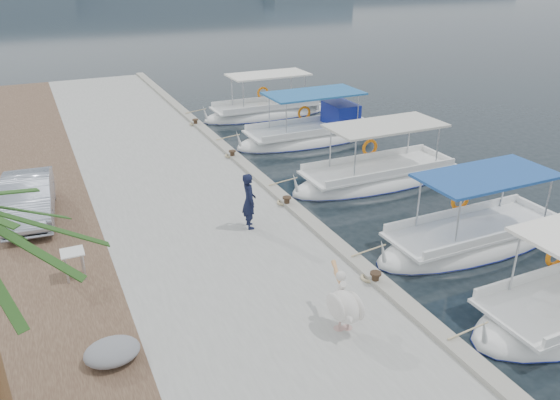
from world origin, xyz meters
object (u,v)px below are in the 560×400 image
(fishing_caique_d, at_px, (312,136))
(fishing_caique_e, at_px, (266,114))
(parked_car, at_px, (29,198))
(fishing_caique_c, at_px, (377,179))
(fisherman, at_px, (249,201))
(pelican, at_px, (345,304))
(fishing_caique_b, at_px, (472,242))

(fishing_caique_d, xyz_separation_m, fishing_caique_e, (-0.24, 4.78, -0.06))
(fishing_caique_e, xyz_separation_m, parked_car, (-11.87, -9.33, 1.02))
(parked_car, bearing_deg, fishing_caique_c, -0.37)
(fisherman, relative_size, parked_car, 0.43)
(fishing_caique_c, distance_m, pelican, 9.90)
(fishing_caique_c, distance_m, fisherman, 6.71)
(fishing_caique_b, distance_m, pelican, 6.39)
(fishing_caique_e, xyz_separation_m, fisherman, (-6.05, -12.74, 1.22))
(fishing_caique_e, xyz_separation_m, pelican, (-6.03, -18.07, 0.99))
(pelican, height_order, parked_car, parked_car)
(parked_car, bearing_deg, fishing_caique_e, 42.77)
(fishing_caique_c, relative_size, fisherman, 4.28)
(fishing_caique_c, xyz_separation_m, pelican, (-6.14, -7.70, 0.99))
(fishing_caique_b, height_order, parked_car, fishing_caique_b)
(fishing_caique_b, height_order, fishing_caique_e, same)
(fishing_caique_c, bearing_deg, fisherman, -158.97)
(fishing_caique_c, height_order, fishing_caique_d, same)
(pelican, bearing_deg, fishing_caique_b, 21.93)
(fishing_caique_c, distance_m, fishing_caique_e, 10.37)
(fisherman, bearing_deg, fishing_caique_b, -109.55)
(fishing_caique_e, bearing_deg, fisherman, -115.40)
(fishing_caique_d, relative_size, pelican, 4.69)
(parked_car, bearing_deg, fishing_caique_d, 25.19)
(fishing_caique_d, xyz_separation_m, pelican, (-6.28, -13.29, 0.93))
(pelican, bearing_deg, fisherman, 90.17)
(fisherman, bearing_deg, fishing_caique_d, -31.01)
(fishing_caique_b, distance_m, parked_car, 13.36)
(fishing_caique_d, xyz_separation_m, parked_car, (-12.11, -4.55, 0.96))
(fishing_caique_c, relative_size, pelican, 4.66)
(fishing_caique_b, bearing_deg, fishing_caique_e, 89.36)
(fishing_caique_b, height_order, fishing_caique_c, same)
(pelican, xyz_separation_m, fisherman, (-0.02, 5.34, 0.22))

